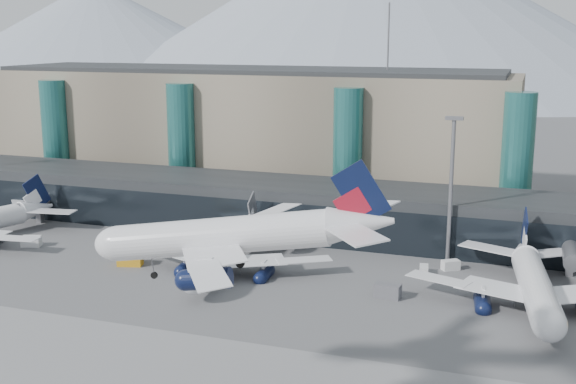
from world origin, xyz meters
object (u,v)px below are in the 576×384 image
(lightmast_mid, at_px, (451,181))
(hero_jet, at_px, (250,226))
(jet_parked_right, at_px, (533,271))
(veh_f, at_px, (0,237))
(veh_g, at_px, (424,270))
(veh_c, at_px, (388,291))
(jet_parked_mid, at_px, (231,242))
(veh_d, at_px, (451,265))
(veh_h, at_px, (130,259))
(veh_a, at_px, (31,241))
(veh_b, at_px, (197,238))

(lightmast_mid, relative_size, hero_jet, 0.81)
(hero_jet, relative_size, jet_parked_right, 0.81)
(veh_f, distance_m, veh_g, 80.60)
(veh_g, bearing_deg, veh_c, -23.44)
(lightmast_mid, xyz_separation_m, jet_parked_right, (14.23, -15.42, -9.64))
(jet_parked_mid, height_order, veh_d, jet_parked_mid)
(veh_c, height_order, veh_g, veh_c)
(veh_d, bearing_deg, veh_h, 161.98)
(veh_g, bearing_deg, veh_f, -92.88)
(veh_a, height_order, veh_c, veh_c)
(veh_g, bearing_deg, veh_b, -103.52)
(jet_parked_right, distance_m, veh_f, 97.49)
(veh_g, bearing_deg, jet_parked_mid, -84.70)
(veh_c, bearing_deg, veh_f, -178.67)
(veh_c, bearing_deg, veh_h, -175.63)
(hero_jet, bearing_deg, veh_a, 137.30)
(jet_parked_right, relative_size, veh_f, 12.18)
(lightmast_mid, distance_m, veh_d, 14.31)
(jet_parked_right, height_order, veh_g, jet_parked_right)
(jet_parked_mid, bearing_deg, veh_g, -81.20)
(lightmast_mid, xyz_separation_m, hero_jet, (-12.44, -61.34, 6.78))
(jet_parked_mid, xyz_separation_m, veh_f, (-48.56, 0.11, -3.61))
(lightmast_mid, height_order, jet_parked_right, lightmast_mid)
(veh_a, relative_size, veh_c, 0.89)
(lightmast_mid, height_order, jet_parked_mid, lightmast_mid)
(veh_d, distance_m, veh_g, 5.28)
(lightmast_mid, bearing_deg, veh_h, -158.81)
(lightmast_mid, distance_m, veh_a, 78.17)
(veh_f, bearing_deg, veh_d, -113.56)
(veh_f, relative_size, veh_h, 0.77)
(veh_d, bearing_deg, veh_f, 152.90)
(veh_d, bearing_deg, veh_c, -149.09)
(veh_c, distance_m, veh_h, 45.23)
(veh_c, distance_m, veh_d, 18.06)
(jet_parked_right, bearing_deg, veh_a, 83.29)
(jet_parked_mid, height_order, veh_a, jet_parked_mid)
(veh_a, bearing_deg, lightmast_mid, -5.44)
(lightmast_mid, xyz_separation_m, veh_d, (1.05, -4.42, -13.57))
(veh_d, bearing_deg, veh_g, -173.53)
(veh_g, bearing_deg, veh_d, 122.77)
(jet_parked_right, bearing_deg, veh_d, 42.96)
(lightmast_mid, height_order, veh_c, lightmast_mid)
(jet_parked_mid, distance_m, veh_c, 28.87)
(jet_parked_mid, xyz_separation_m, veh_a, (-40.68, -0.64, -3.52))
(jet_parked_right, xyz_separation_m, veh_g, (-17.16, 7.54, -4.06))
(jet_parked_mid, relative_size, veh_b, 12.43)
(jet_parked_right, bearing_deg, veh_f, 82.81)
(veh_f, bearing_deg, hero_jet, -153.99)
(veh_b, height_order, veh_c, veh_c)
(hero_jet, height_order, veh_d, hero_jet)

